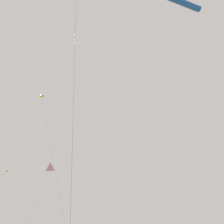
{
  "coord_description": "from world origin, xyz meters",
  "views": [
    {
      "loc": [
        -9.74,
        3.28,
        1.87
      ],
      "look_at": [
        0.85,
        6.38,
        7.81
      ],
      "focal_mm": 34.09,
      "sensor_mm": 36.0,
      "label": 1
    }
  ],
  "objects": [
    {
      "name": "small_kite_diamond_red",
      "position": [
        9.41,
        17.88,
        15.69
      ],
      "size": [
        3.04,
        4.58,
        16.33
      ],
      "rotation": [
        0.0,
        0.0,
        -1.81
      ],
      "color": "yellow",
      "rests_on": "ground"
    },
    {
      "name": "small_kite_bird_shape",
      "position": [
        14.49,
        25.63,
        8.34
      ],
      "size": [
        3.01,
        1.44,
        8.74
      ],
      "rotation": [
        0.0,
        0.0,
        -0.22
      ],
      "color": "orange",
      "rests_on": "ground"
    },
    {
      "name": "small_kite_triangle_green",
      "position": [
        14.76,
        18.9,
        8.79
      ],
      "size": [
        3.13,
        1.75,
        9.5
      ],
      "rotation": [
        0.0,
        0.0,
        -1.28
      ],
      "color": "pink",
      "rests_on": "ground"
    }
  ]
}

